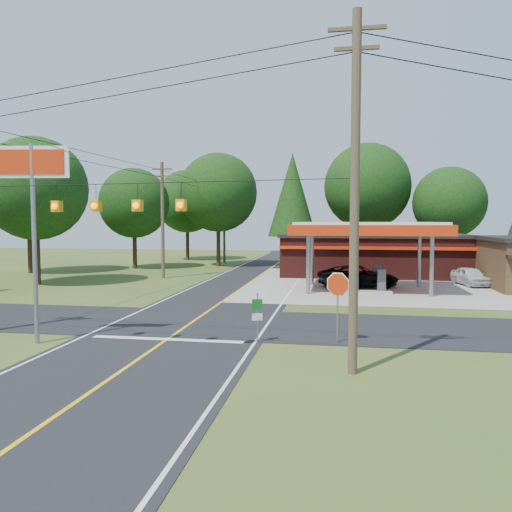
% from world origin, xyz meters
% --- Properties ---
extents(ground, '(120.00, 120.00, 0.00)m').
position_xyz_m(ground, '(0.00, 0.00, 0.00)').
color(ground, '#354E1B').
rests_on(ground, ground).
extents(main_highway, '(8.00, 120.00, 0.02)m').
position_xyz_m(main_highway, '(0.00, 0.00, 0.01)').
color(main_highway, black).
rests_on(main_highway, ground).
extents(cross_road, '(70.00, 7.00, 0.02)m').
position_xyz_m(cross_road, '(0.00, 0.00, 0.01)').
color(cross_road, black).
rests_on(cross_road, ground).
extents(lane_center_yellow, '(0.15, 110.00, 0.00)m').
position_xyz_m(lane_center_yellow, '(0.00, 0.00, 0.03)').
color(lane_center_yellow, yellow).
rests_on(lane_center_yellow, main_highway).
extents(gas_canopy, '(10.60, 7.40, 4.88)m').
position_xyz_m(gas_canopy, '(9.00, 13.00, 4.27)').
color(gas_canopy, gray).
rests_on(gas_canopy, ground).
extents(convenience_store, '(16.40, 7.55, 3.80)m').
position_xyz_m(convenience_store, '(10.00, 22.98, 1.92)').
color(convenience_store, '#501A17').
rests_on(convenience_store, ground).
extents(utility_pole_near_right, '(1.80, 0.30, 11.50)m').
position_xyz_m(utility_pole_near_right, '(7.50, -7.00, 5.96)').
color(utility_pole_near_right, '#473828').
rests_on(utility_pole_near_right, ground).
extents(utility_pole_far_left, '(1.80, 0.30, 10.00)m').
position_xyz_m(utility_pole_far_left, '(-8.00, 18.00, 5.20)').
color(utility_pole_far_left, '#473828').
rests_on(utility_pole_far_left, ground).
extents(utility_pole_north, '(0.30, 0.30, 9.50)m').
position_xyz_m(utility_pole_north, '(-6.50, 35.00, 4.75)').
color(utility_pole_north, '#473828').
rests_on(utility_pole_north, ground).
extents(overhead_beacons, '(17.04, 2.04, 1.03)m').
position_xyz_m(overhead_beacons, '(-1.00, -6.00, 6.21)').
color(overhead_beacons, black).
rests_on(overhead_beacons, ground).
extents(treeline_backdrop, '(70.27, 51.59, 13.30)m').
position_xyz_m(treeline_backdrop, '(0.82, 24.01, 7.49)').
color(treeline_backdrop, '#332316').
rests_on(treeline_backdrop, ground).
extents(suv_car, '(7.39, 7.39, 1.64)m').
position_xyz_m(suv_car, '(8.50, 14.50, 0.82)').
color(suv_car, black).
rests_on(suv_car, ground).
extents(sedan_car, '(4.89, 4.89, 1.41)m').
position_xyz_m(sedan_car, '(17.00, 17.00, 0.71)').
color(sedan_car, silver).
rests_on(sedan_car, ground).
extents(big_stop_sign, '(2.96, 0.51, 8.01)m').
position_xyz_m(big_stop_sign, '(-5.00, -5.01, 6.08)').
color(big_stop_sign, gray).
rests_on(big_stop_sign, ground).
extents(octagonal_stop_sign, '(0.94, 0.40, 2.91)m').
position_xyz_m(octagonal_stop_sign, '(7.00, -3.01, 2.20)').
color(octagonal_stop_sign, gray).
rests_on(octagonal_stop_sign, ground).
extents(route_sign_post, '(0.41, 0.16, 2.07)m').
position_xyz_m(route_sign_post, '(3.80, -3.52, 1.23)').
color(route_sign_post, gray).
rests_on(route_sign_post, ground).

